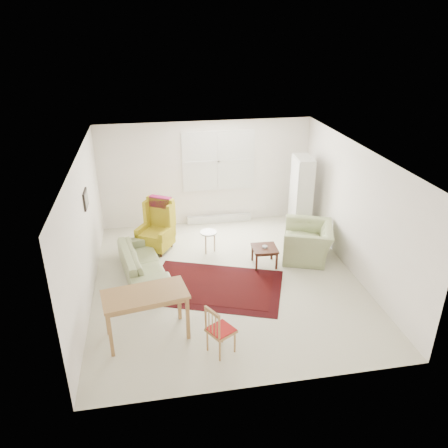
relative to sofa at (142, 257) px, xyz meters
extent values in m
cube|color=beige|center=(1.58, -0.52, -0.37)|extent=(5.00, 5.50, 0.01)
cube|color=white|center=(1.58, -0.52, 2.13)|extent=(5.00, 5.50, 0.01)
cube|color=white|center=(1.58, 2.23, 0.88)|extent=(5.00, 0.04, 2.50)
cube|color=white|center=(1.58, -3.27, 0.88)|extent=(5.00, 0.04, 2.50)
cube|color=white|center=(-0.92, -0.52, 0.88)|extent=(0.04, 5.50, 2.50)
cube|color=white|center=(4.08, -0.52, 0.88)|extent=(0.04, 5.50, 2.50)
cube|color=white|center=(1.88, 2.21, 1.18)|extent=(1.72, 0.06, 1.42)
cube|color=white|center=(1.88, 2.21, 1.18)|extent=(1.60, 0.02, 1.30)
cube|color=silver|center=(1.88, 2.15, -0.28)|extent=(1.60, 0.12, 0.18)
cube|color=black|center=(-0.90, -0.02, 1.28)|extent=(0.03, 0.42, 0.32)
cube|color=tan|center=(-0.88, -0.02, 1.28)|extent=(0.01, 0.34, 0.24)
imported|color=#879261|center=(0.00, 0.00, 0.00)|extent=(1.03, 1.93, 0.74)
imported|color=#879261|center=(3.41, 0.07, 0.06)|extent=(1.29, 1.37, 0.87)
camera|label=1|loc=(0.27, -7.60, 4.17)|focal=35.00mm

